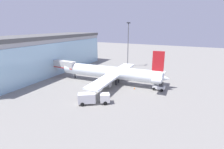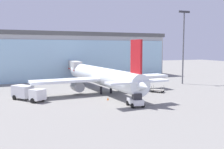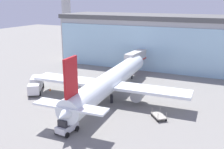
% 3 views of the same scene
% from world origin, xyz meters
% --- Properties ---
extents(ground, '(240.00, 240.00, 0.00)m').
position_xyz_m(ground, '(0.00, 0.00, 0.00)').
color(ground, gray).
extents(terminal_building, '(59.16, 19.39, 14.29)m').
position_xyz_m(terminal_building, '(0.01, 38.22, 7.15)').
color(terminal_building, '#AAAAAA').
rests_on(terminal_building, ground).
extents(jet_bridge, '(2.82, 13.55, 5.93)m').
position_xyz_m(jet_bridge, '(-2.90, 28.06, 4.55)').
color(jet_bridge, beige).
rests_on(jet_bridge, ground).
extents(apron_light_mast, '(3.20, 0.40, 19.10)m').
position_xyz_m(apron_light_mast, '(22.90, 12.38, 11.30)').
color(apron_light_mast, '#59595E').
rests_on(apron_light_mast, ground).
extents(airplane, '(30.73, 36.05, 10.99)m').
position_xyz_m(airplane, '(-1.25, 7.95, 3.44)').
color(airplane, white).
rests_on(airplane, ground).
extents(catering_truck, '(5.91, 7.28, 2.65)m').
position_xyz_m(catering_truck, '(-16.91, 4.77, 1.47)').
color(catering_truck, silver).
rests_on(catering_truck, ground).
extents(baggage_cart, '(3.07, 3.15, 1.50)m').
position_xyz_m(baggage_cart, '(9.85, 3.48, 0.50)').
color(baggage_cart, '#9E998C').
rests_on(baggage_cart, ground).
extents(pushback_tug, '(2.35, 3.31, 2.30)m').
position_xyz_m(pushback_tug, '(-0.66, -7.01, 0.97)').
color(pushback_tug, silver).
rests_on(pushback_tug, ground).
extents(safety_cone_nose, '(0.36, 0.36, 0.55)m').
position_xyz_m(safety_cone_nose, '(-3.07, -0.49, 0.28)').
color(safety_cone_nose, orange).
rests_on(safety_cone_nose, ground).
extents(safety_cone_wingtip, '(0.36, 0.36, 0.55)m').
position_xyz_m(safety_cone_wingtip, '(-14.56, 6.31, 0.28)').
color(safety_cone_wingtip, orange).
rests_on(safety_cone_wingtip, ground).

